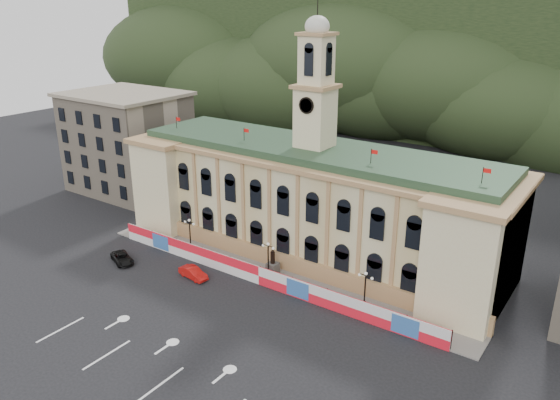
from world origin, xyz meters
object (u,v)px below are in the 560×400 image
Objects in this scene: lamp_center at (268,257)px; statue at (273,267)px; red_sedan at (193,273)px; black_suv at (122,258)px.

statue is at bearing 90.00° from lamp_center.
lamp_center reaches higher than red_sedan.
black_suv is at bearing 109.49° from red_sedan.
red_sedan is at bearing -145.25° from lamp_center.
lamp_center is 21.19m from black_suv.
statue is 0.80× the size of red_sedan.
black_suv is at bearing -157.54° from lamp_center.
statue is 0.72× the size of lamp_center.
statue is 21.46m from black_suv.
red_sedan is (-8.16, -6.66, -0.45)m from statue.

